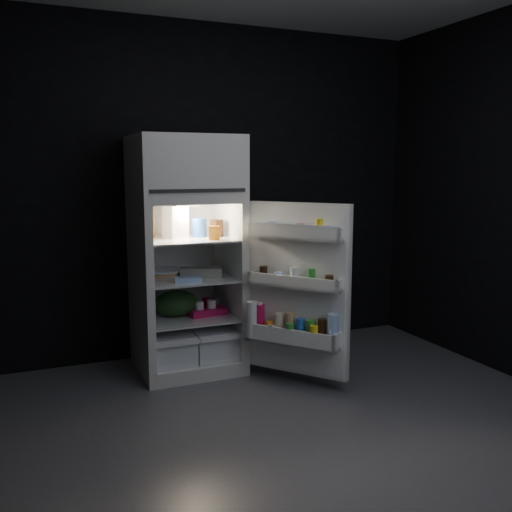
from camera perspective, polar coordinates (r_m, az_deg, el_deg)
name	(u,v)px	position (r m, az deg, el deg)	size (l,w,h in m)	color
floor	(280,435)	(3.50, 2.42, -17.41)	(4.00, 3.40, 0.00)	#57575D
wall_back	(193,192)	(4.73, -6.36, 6.40)	(4.00, 0.00, 2.70)	black
refrigerator	(185,246)	(4.36, -7.11, 0.96)	(0.76, 0.71, 1.78)	white
fridge_door	(296,293)	(4.01, 4.04, -3.74)	(0.60, 0.68, 1.22)	white
milk_jug	(175,222)	(4.31, -8.07, 3.41)	(0.15, 0.15, 0.24)	white
mayo_jar	(199,228)	(4.35, -5.70, 2.84)	(0.11, 0.11, 0.14)	blue
jam_jar	(217,228)	(4.36, -3.95, 2.81)	(0.10, 0.10, 0.13)	black
amber_bottle	(150,223)	(4.37, -10.57, 3.29)	(0.08, 0.08, 0.22)	#C7741F
small_carton	(214,233)	(4.17, -4.19, 2.33)	(0.08, 0.06, 0.10)	orange
egg_carton	(201,272)	(4.34, -5.49, -1.63)	(0.31, 0.12, 0.07)	gray
pie	(164,273)	(4.43, -9.15, -1.70)	(0.27, 0.27, 0.04)	tan
flat_package	(188,280)	(4.15, -6.81, -2.36)	(0.19, 0.10, 0.04)	#96B3E8
wrapped_pkg	(211,268)	(4.56, -4.52, -1.24)	(0.11, 0.09, 0.05)	beige
produce_bag	(176,303)	(4.40, -8.01, -4.69)	(0.33, 0.28, 0.20)	#193815
yogurt_tray	(207,312)	(4.42, -4.95, -5.56)	(0.29, 0.15, 0.05)	#BE1049
small_can_red	(206,303)	(4.59, -4.98, -4.74)	(0.07, 0.07, 0.09)	#BE1049
small_can_silver	(217,303)	(4.62, -3.95, -4.66)	(0.07, 0.07, 0.09)	silver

